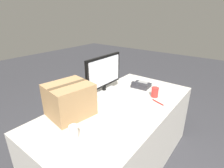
{
  "coord_description": "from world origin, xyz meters",
  "views": [
    {
      "loc": [
        -1.26,
        -0.88,
        1.58
      ],
      "look_at": [
        0.11,
        0.18,
        0.87
      ],
      "focal_mm": 28.0,
      "sensor_mm": 36.0,
      "label": 1
    }
  ],
  "objects": [
    {
      "name": "desk_phone",
      "position": [
        0.55,
        0.06,
        0.75
      ],
      "size": [
        0.2,
        0.22,
        0.07
      ],
      "rotation": [
        0.0,
        0.0,
        0.09
      ],
      "color": "#2D2D33",
      "rests_on": "office_desk"
    },
    {
      "name": "keyboard",
      "position": [
        0.1,
        0.06,
        0.74
      ],
      "size": [
        0.47,
        0.2,
        0.03
      ],
      "rotation": [
        0.0,
        0.0,
        0.09
      ],
      "color": "beige",
      "rests_on": "office_desk"
    },
    {
      "name": "ground_plane",
      "position": [
        0.0,
        0.0,
        0.0
      ],
      "size": [
        12.0,
        12.0,
        0.0
      ],
      "primitive_type": "plane",
      "color": "#38383D"
    },
    {
      "name": "monitor",
      "position": [
        0.13,
        0.31,
        0.9
      ],
      "size": [
        0.54,
        0.24,
        0.44
      ],
      "color": "white",
      "rests_on": "office_desk"
    },
    {
      "name": "spoon",
      "position": [
        -0.7,
        -0.31,
        0.73
      ],
      "size": [
        0.08,
        0.14,
        0.0
      ],
      "rotation": [
        0.0,
        0.0,
        2.01
      ],
      "color": "#B2B2B7",
      "rests_on": "office_desk"
    },
    {
      "name": "paper_cup_left",
      "position": [
        -0.6,
        -0.02,
        0.78
      ],
      "size": [
        0.07,
        0.07,
        0.1
      ],
      "color": "white",
      "rests_on": "office_desk"
    },
    {
      "name": "pen_marker",
      "position": [
        0.29,
        -0.28,
        0.73
      ],
      "size": [
        0.06,
        0.14,
        0.01
      ],
      "rotation": [
        0.0,
        0.0,
        1.22
      ],
      "color": "red",
      "rests_on": "office_desk"
    },
    {
      "name": "paper_cup_right",
      "position": [
        0.4,
        -0.19,
        0.78
      ],
      "size": [
        0.08,
        0.08,
        0.11
      ],
      "color": "red",
      "rests_on": "office_desk"
    },
    {
      "name": "cardboard_box",
      "position": [
        -0.4,
        0.26,
        0.87
      ],
      "size": [
        0.41,
        0.39,
        0.3
      ],
      "rotation": [
        0.0,
        0.0,
        -0.16
      ],
      "color": "tan",
      "rests_on": "office_desk"
    },
    {
      "name": "office_desk",
      "position": [
        0.0,
        0.0,
        0.36
      ],
      "size": [
        1.8,
        0.9,
        0.72
      ],
      "color": "beige",
      "rests_on": "ground_plane"
    }
  ]
}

